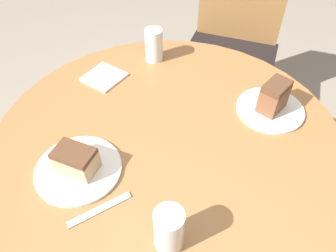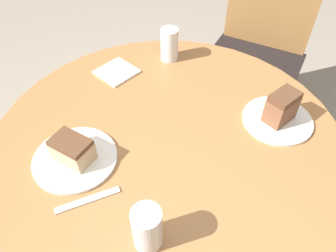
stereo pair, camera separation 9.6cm
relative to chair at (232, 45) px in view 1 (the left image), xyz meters
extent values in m
plane|color=gray|center=(-0.01, -0.93, -0.49)|extent=(8.00, 8.00, 0.00)
cylinder|color=#9E6B3D|center=(-0.01, -0.93, -0.48)|extent=(0.57, 0.57, 0.03)
cylinder|color=#9E6B3D|center=(-0.01, -0.93, -0.13)|extent=(0.12, 0.12, 0.67)
cylinder|color=#9E6B3D|center=(-0.01, -0.93, 0.22)|extent=(1.07, 1.07, 0.03)
cylinder|color=olive|center=(-0.21, -0.30, -0.28)|extent=(0.04, 0.04, 0.43)
cylinder|color=olive|center=(0.23, -0.29, -0.28)|extent=(0.04, 0.04, 0.43)
cylinder|color=olive|center=(-0.22, 0.13, -0.28)|extent=(0.04, 0.04, 0.43)
cylinder|color=olive|center=(0.21, 0.14, -0.28)|extent=(0.04, 0.04, 0.43)
cube|color=black|center=(0.00, -0.08, -0.05)|extent=(0.49, 0.49, 0.03)
cylinder|color=silver|center=(-0.19, -1.14, 0.24)|extent=(0.24, 0.24, 0.01)
cylinder|color=silver|center=(0.26, -0.71, 0.24)|extent=(0.22, 0.22, 0.01)
cube|color=tan|center=(-0.19, -1.14, 0.27)|extent=(0.11, 0.08, 0.06)
cube|color=brown|center=(-0.19, -1.14, 0.31)|extent=(0.11, 0.07, 0.01)
cube|color=brown|center=(0.26, -0.71, 0.28)|extent=(0.09, 0.11, 0.08)
cube|color=brown|center=(0.26, -0.71, 0.33)|extent=(0.09, 0.11, 0.02)
cylinder|color=beige|center=(0.11, -1.24, 0.28)|extent=(0.06, 0.06, 0.09)
cylinder|color=white|center=(0.11, -1.24, 0.29)|extent=(0.07, 0.07, 0.12)
cylinder|color=silver|center=(-0.20, -0.58, 0.27)|extent=(0.06, 0.06, 0.08)
cylinder|color=white|center=(-0.20, -0.58, 0.29)|extent=(0.07, 0.07, 0.12)
cube|color=white|center=(-0.33, -0.75, 0.24)|extent=(0.15, 0.15, 0.01)
cube|color=silver|center=(-0.07, -1.23, 0.24)|extent=(0.12, 0.14, 0.00)
camera|label=1|loc=(0.23, -1.55, 0.97)|focal=35.00mm
camera|label=2|loc=(0.32, -1.51, 0.97)|focal=35.00mm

